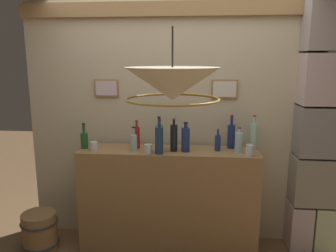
% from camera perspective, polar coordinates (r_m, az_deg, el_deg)
% --- Properties ---
extents(panelled_rear_partition, '(3.03, 0.15, 2.54)m').
position_cam_1_polar(panelled_rear_partition, '(3.47, 0.49, 1.83)').
color(panelled_rear_partition, beige).
rests_on(panelled_rear_partition, ground).
extents(stone_pillar, '(0.45, 0.35, 2.47)m').
position_cam_1_polar(stone_pillar, '(3.53, 24.46, -0.89)').
color(stone_pillar, '#C0AAAB').
rests_on(stone_pillar, ground).
extents(bar_shelf_unit, '(1.77, 0.41, 1.05)m').
position_cam_1_polar(bar_shelf_unit, '(3.44, 0.08, -12.54)').
color(bar_shelf_unit, '#9E7547').
rests_on(bar_shelf_unit, ground).
extents(liquor_bottle_port, '(0.08, 0.08, 0.29)m').
position_cam_1_polar(liquor_bottle_port, '(3.18, 3.05, -2.26)').
color(liquor_bottle_port, navy).
rests_on(liquor_bottle_port, bar_shelf_unit).
extents(liquor_bottle_mezcal, '(0.06, 0.06, 0.28)m').
position_cam_1_polar(liquor_bottle_mezcal, '(3.31, -5.39, -1.87)').
color(liquor_bottle_mezcal, '#A71B21').
rests_on(liquor_bottle_mezcal, bar_shelf_unit).
extents(liquor_bottle_gin, '(0.06, 0.06, 0.24)m').
position_cam_1_polar(liquor_bottle_gin, '(3.22, -5.92, -2.74)').
color(liquor_bottle_gin, '#A3BFBD').
rests_on(liquor_bottle_gin, bar_shelf_unit).
extents(liquor_bottle_sherry, '(0.07, 0.07, 0.32)m').
position_cam_1_polar(liquor_bottle_sherry, '(3.19, 1.02, -2.02)').
color(liquor_bottle_sherry, black).
rests_on(liquor_bottle_sherry, bar_shelf_unit).
extents(liquor_bottle_tequila, '(0.07, 0.07, 0.32)m').
position_cam_1_polar(liquor_bottle_tequila, '(3.19, -1.47, -2.01)').
color(liquor_bottle_tequila, '#1B4D25').
rests_on(liquor_bottle_tequila, bar_shelf_unit).
extents(liquor_bottle_amaro, '(0.08, 0.08, 0.25)m').
position_cam_1_polar(liquor_bottle_amaro, '(3.22, 12.12, -2.75)').
color(liquor_bottle_amaro, '#A9D0D9').
rests_on(liquor_bottle_amaro, bar_shelf_unit).
extents(liquor_bottle_vermouth, '(0.07, 0.07, 0.26)m').
position_cam_1_polar(liquor_bottle_vermouth, '(3.40, -14.24, -2.31)').
color(liquor_bottle_vermouth, '#1B5024').
rests_on(liquor_bottle_vermouth, bar_shelf_unit).
extents(liquor_bottle_bourbon, '(0.08, 0.08, 0.34)m').
position_cam_1_polar(liquor_bottle_bourbon, '(3.35, 10.84, -1.65)').
color(liquor_bottle_bourbon, navy).
rests_on(liquor_bottle_bourbon, bar_shelf_unit).
extents(liquor_bottle_brandy, '(0.07, 0.07, 0.34)m').
position_cam_1_polar(liquor_bottle_brandy, '(3.38, 14.54, -1.60)').
color(liquor_bottle_brandy, '#A7D8BE').
rests_on(liquor_bottle_brandy, bar_shelf_unit).
extents(liquor_bottle_whiskey, '(0.08, 0.08, 0.36)m').
position_cam_1_polar(liquor_bottle_whiskey, '(3.10, -1.54, -2.39)').
color(liquor_bottle_whiskey, navy).
rests_on(liquor_bottle_whiskey, bar_shelf_unit).
extents(liquor_bottle_vodka, '(0.06, 0.06, 0.22)m').
position_cam_1_polar(liquor_bottle_vodka, '(3.25, 8.57, -2.82)').
color(liquor_bottle_vodka, navy).
rests_on(liquor_bottle_vodka, bar_shelf_unit).
extents(glass_tumbler_rocks, '(0.08, 0.08, 0.09)m').
position_cam_1_polar(glass_tumbler_rocks, '(3.14, -3.44, -3.95)').
color(glass_tumbler_rocks, silver).
rests_on(glass_tumbler_rocks, bar_shelf_unit).
extents(glass_tumbler_highball, '(0.07, 0.07, 0.10)m').
position_cam_1_polar(glass_tumbler_highball, '(3.15, 13.85, -4.09)').
color(glass_tumbler_highball, silver).
rests_on(glass_tumbler_highball, bar_shelf_unit).
extents(glass_tumbler_shot, '(0.07, 0.07, 0.09)m').
position_cam_1_polar(glass_tumbler_shot, '(3.31, -12.65, -3.39)').
color(glass_tumbler_shot, silver).
rests_on(glass_tumbler_shot, bar_shelf_unit).
extents(pendant_lamp, '(0.62, 0.62, 0.47)m').
position_cam_1_polar(pendant_lamp, '(2.16, 0.77, 7.11)').
color(pendant_lamp, '#EFE5C6').
extents(wooden_barrel, '(0.37, 0.37, 0.41)m').
position_cam_1_polar(wooden_barrel, '(3.75, -21.21, -16.70)').
color(wooden_barrel, '#9E7547').
rests_on(wooden_barrel, ground).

